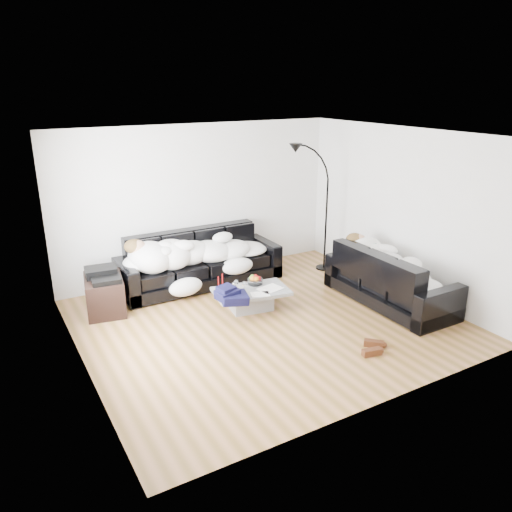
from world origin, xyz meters
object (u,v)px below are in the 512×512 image
sofa_right (391,277)px  shoes (373,348)px  wine_glass_c (244,287)px  candle_left (218,283)px  wine_glass_a (236,286)px  coffee_table (251,300)px  wine_glass_b (234,287)px  sleeper_right (392,263)px  sofa_back (200,259)px  av_cabinet (105,295)px  stereo (102,274)px  candle_right (223,282)px  fruit_bowl (255,280)px  floor_lamp (326,215)px  sleeper_back (201,248)px

sofa_right → shoes: (-1.24, -1.01, -0.38)m
sofa_right → wine_glass_c: size_ratio=12.49×
candle_left → wine_glass_a: bearing=-36.2°
coffee_table → wine_glass_b: (-0.26, 0.04, 0.24)m
sleeper_right → candle_left: (-2.39, 1.07, -0.22)m
sofa_back → av_cabinet: sofa_back is taller
sofa_right → wine_glass_b: (-2.23, 0.88, -0.03)m
sleeper_right → stereo: sleeper_right is taller
wine_glass_c → candle_right: size_ratio=0.70×
coffee_table → av_cabinet: size_ratio=1.41×
sofa_right → wine_glass_a: 2.37m
coffee_table → fruit_bowl: 0.33m
floor_lamp → sofa_right: bearing=-91.8°
sofa_right → fruit_bowl: sofa_right is taller
stereo → sleeper_back: bearing=13.7°
candle_left → floor_lamp: floor_lamp is taller
sofa_back → fruit_bowl: (0.41, -1.13, -0.05)m
sleeper_back → av_cabinet: 1.71m
sofa_back → wine_glass_a: (0.04, -1.23, -0.04)m
fruit_bowl → floor_lamp: floor_lamp is taller
fruit_bowl → candle_left: size_ratio=1.09×
sofa_right → wine_glass_b: size_ratio=12.98×
coffee_table → candle_left: bearing=151.6°
sofa_right → coffee_table: size_ratio=1.92×
fruit_bowl → wine_glass_c: wine_glass_c is taller
candle_right → av_cabinet: 1.75m
sofa_right → candle_left: sofa_right is taller
wine_glass_a → shoes: 2.17m
sleeper_right → fruit_bowl: sleeper_right is taller
candle_right → stereo: 1.75m
sleeper_back → candle_left: 1.06m
sofa_right → candle_right: (-2.32, 1.08, 0.01)m
sleeper_back → av_cabinet: size_ratio=2.94×
fruit_bowl → stereo: 2.25m
sofa_back → candle_left: 1.09m
sofa_right → wine_glass_a: bearing=67.3°
wine_glass_c → sofa_back: bearing=95.2°
candle_left → stereo: (-1.48, 0.80, 0.17)m
candle_left → av_cabinet: size_ratio=0.27×
sleeper_right → candle_left: 2.63m
sofa_back → av_cabinet: 1.68m
coffee_table → floor_lamp: size_ratio=0.54×
candle_left → floor_lamp: (2.44, 0.63, 0.59)m
sofa_back → candle_right: (-0.10, -1.06, -0.00)m
coffee_table → floor_lamp: floor_lamp is taller
candle_left → wine_glass_c: bearing=-40.3°
shoes → stereo: (-2.63, 2.87, 0.55)m
stereo → floor_lamp: bearing=3.6°
coffee_table → wine_glass_b: size_ratio=6.75×
sleeper_back → shoes: 3.30m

